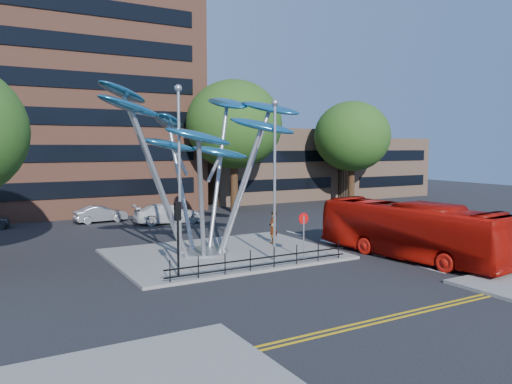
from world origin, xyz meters
TOP-DOWN VIEW (x-y plane):
  - ground at (0.00, 0.00)m, footprint 120.00×120.00m
  - traffic_island at (-1.00, 6.00)m, footprint 12.00×9.00m
  - double_yellow_near at (0.00, -6.00)m, footprint 40.00×0.12m
  - double_yellow_far at (0.00, -6.30)m, footprint 40.00×0.12m
  - brick_tower at (-6.00, 32.00)m, footprint 25.00×15.00m
  - low_building_near at (16.00, 30.00)m, footprint 15.00×8.00m
  - low_building_far at (30.00, 28.00)m, footprint 12.00×8.00m
  - tree_right at (8.00, 22.00)m, footprint 8.80×8.80m
  - tree_far at (22.00, 22.00)m, footprint 8.00×8.00m
  - leaf_sculpture at (-2.07, 6.68)m, footprint 12.72×9.54m
  - street_lamp_left at (-4.50, 3.50)m, footprint 0.36×0.36m
  - street_lamp_right at (0.50, 3.00)m, footprint 0.36×0.36m
  - traffic_light_island at (-5.00, 2.50)m, footprint 0.28×0.18m
  - no_entry_sign_island at (2.00, 2.52)m, footprint 0.60×0.10m
  - pedestrian_railing_front at (-1.00, 1.70)m, footprint 10.00×0.06m
  - red_bus at (7.43, 0.24)m, footprint 3.78×11.29m
  - pedestrian at (2.88, 6.97)m, footprint 0.85×0.80m
  - parked_car_mid at (-4.15, 21.83)m, footprint 4.17×1.79m
  - parked_car_right at (0.35, 18.60)m, footprint 5.57×2.72m

SIDE VIEW (x-z plane):
  - ground at x=0.00m, z-range 0.00..0.00m
  - double_yellow_near at x=0.00m, z-range 0.00..0.01m
  - double_yellow_far at x=0.00m, z-range 0.00..0.01m
  - traffic_island at x=-1.00m, z-range 0.00..0.15m
  - pedestrian_railing_front at x=-1.00m, z-range 0.05..1.05m
  - parked_car_mid at x=-4.15m, z-range 0.00..1.34m
  - parked_car_right at x=0.35m, z-range 0.00..1.56m
  - pedestrian at x=2.88m, z-range 0.15..2.11m
  - red_bus at x=7.43m, z-range 0.00..3.09m
  - no_entry_sign_island at x=2.00m, z-range 0.59..3.04m
  - traffic_light_island at x=-5.00m, z-range 0.90..4.33m
  - low_building_far at x=30.00m, z-range 0.00..7.00m
  - low_building_near at x=16.00m, z-range 0.00..8.00m
  - street_lamp_right at x=0.50m, z-range 0.94..9.24m
  - street_lamp_left at x=-4.50m, z-range 0.96..9.76m
  - leaf_sculpture at x=-2.07m, z-range 2.12..11.63m
  - tree_far at x=22.00m, z-range 1.70..12.51m
  - tree_right at x=8.00m, z-range 1.98..14.09m
  - brick_tower at x=-6.00m, z-range 0.00..30.00m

